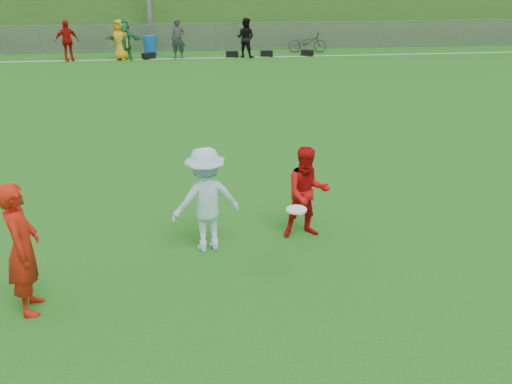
{
  "coord_description": "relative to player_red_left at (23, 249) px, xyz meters",
  "views": [
    {
      "loc": [
        -1.12,
        -7.55,
        4.44
      ],
      "look_at": [
        -0.23,
        0.5,
        0.98
      ],
      "focal_mm": 40.0,
      "sensor_mm": 36.0,
      "label": 1
    }
  ],
  "objects": [
    {
      "name": "ground",
      "position": [
        3.39,
        0.85,
        -0.91
      ],
      "size": [
        120.0,
        120.0,
        0.0
      ],
      "primitive_type": "plane",
      "color": "#236214",
      "rests_on": "ground"
    },
    {
      "name": "sideline_far",
      "position": [
        3.39,
        18.85,
        -0.9
      ],
      "size": [
        60.0,
        0.1,
        0.01
      ],
      "primitive_type": "cube",
      "color": "white",
      "rests_on": "ground"
    },
    {
      "name": "fence",
      "position": [
        3.39,
        20.85,
        -0.26
      ],
      "size": [
        58.0,
        0.06,
        1.3
      ],
      "color": "gray",
      "rests_on": "ground"
    },
    {
      "name": "spectator_row",
      "position": [
        0.35,
        18.85,
        -0.06
      ],
      "size": [
        8.69,
        0.94,
        1.69
      ],
      "color": "#B70E0C",
      "rests_on": "ground"
    },
    {
      "name": "gear_bags",
      "position": [
        4.37,
        18.95,
        -0.78
      ],
      "size": [
        7.67,
        0.54,
        0.26
      ],
      "color": "black",
      "rests_on": "ground"
    },
    {
      "name": "player_red_left",
      "position": [
        0.0,
        0.0,
        0.0
      ],
      "size": [
        0.51,
        0.71,
        1.82
      ],
      "primitive_type": "imported",
      "rotation": [
        0.0,
        0.0,
        1.69
      ],
      "color": "red",
      "rests_on": "ground"
    },
    {
      "name": "player_red_center",
      "position": [
        4.04,
        1.7,
        -0.13
      ],
      "size": [
        0.79,
        0.63,
        1.55
      ],
      "primitive_type": "imported",
      "rotation": [
        0.0,
        0.0,
        0.06
      ],
      "color": "red",
      "rests_on": "ground"
    },
    {
      "name": "player_blue",
      "position": [
        2.39,
        1.43,
        -0.06
      ],
      "size": [
        1.22,
        0.89,
        1.7
      ],
      "primitive_type": "imported",
      "rotation": [
        0.0,
        0.0,
        3.4
      ],
      "color": "#B0DAF5",
      "rests_on": "ground"
    },
    {
      "name": "frisbee",
      "position": [
        3.58,
        0.16,
        0.29
      ],
      "size": [
        0.28,
        0.28,
        0.03
      ],
      "color": "silver",
      "rests_on": "ground"
    },
    {
      "name": "recycling_bin",
      "position": [
        0.42,
        19.82,
        -0.47
      ],
      "size": [
        0.62,
        0.62,
        0.88
      ],
      "primitive_type": "cylinder",
      "rotation": [
        0.0,
        0.0,
        -0.06
      ],
      "color": "#1056B7",
      "rests_on": "ground"
    },
    {
      "name": "bicycle",
      "position": [
        7.62,
        19.85,
        -0.44
      ],
      "size": [
        1.81,
        0.74,
        0.93
      ],
      "primitive_type": "imported",
      "rotation": [
        0.0,
        0.0,
        1.5
      ],
      "color": "#333335",
      "rests_on": "ground"
    }
  ]
}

